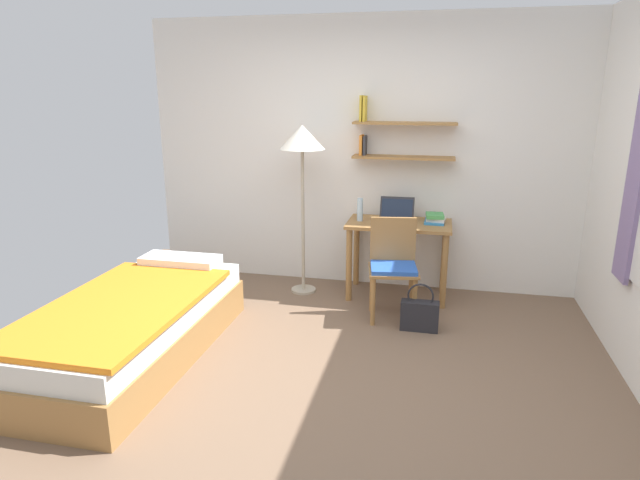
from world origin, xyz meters
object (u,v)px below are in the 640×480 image
object	(u,v)px
standing_lamp	(302,146)
water_bottle	(360,209)
laptop	(396,216)
desk	(399,237)
book_stack	(435,219)
handbag	(420,314)
desk_chair	(393,263)
bed	(133,327)

from	to	relation	value
standing_lamp	water_bottle	world-z (taller)	standing_lamp
laptop	water_bottle	xyz separation A→B (m)	(-0.34, -0.05, 0.05)
desk	standing_lamp	bearing A→B (deg)	-174.61
desk	book_stack	world-z (taller)	book_stack
standing_lamp	laptop	xyz separation A→B (m)	(0.88, 0.11, -0.64)
desk	handbag	world-z (taller)	desk
standing_lamp	book_stack	size ratio (longest dim) A/B	6.76
desk	desk_chair	distance (m)	0.51
water_bottle	handbag	xyz separation A→B (m)	(0.62, -0.73, -0.70)
bed	book_stack	distance (m)	2.79
laptop	water_bottle	world-z (taller)	laptop
desk_chair	book_stack	distance (m)	0.70
desk_chair	book_stack	bearing A→B (deg)	59.19
handbag	water_bottle	bearing A→B (deg)	130.35
book_stack	handbag	distance (m)	1.02
desk	laptop	bearing A→B (deg)	138.40
desk_chair	standing_lamp	xyz separation A→B (m)	(-0.90, 0.41, 0.94)
desk	water_bottle	distance (m)	0.45
handbag	bed	bearing A→B (deg)	-155.47
laptop	book_stack	xyz separation A→B (m)	(0.36, 0.03, -0.02)
laptop	desk_chair	bearing A→B (deg)	-86.91
desk	water_bottle	size ratio (longest dim) A/B	4.40
desk_chair	book_stack	xyz separation A→B (m)	(0.33, 0.55, 0.28)
standing_lamp	water_bottle	bearing A→B (deg)	7.22
bed	handbag	xyz separation A→B (m)	(2.04, 0.93, -0.10)
standing_lamp	desk_chair	bearing A→B (deg)	-24.54
bed	standing_lamp	bearing A→B (deg)	60.87
desk	laptop	world-z (taller)	laptop
desk_chair	water_bottle	world-z (taller)	water_bottle
bed	book_stack	world-z (taller)	book_stack
desk	bed	bearing A→B (deg)	-136.92
desk	standing_lamp	size ratio (longest dim) A/B	0.60
desk_chair	handbag	xyz separation A→B (m)	(0.25, -0.25, -0.34)
desk	handbag	size ratio (longest dim) A/B	2.36
desk	desk_chair	world-z (taller)	desk_chair
laptop	water_bottle	distance (m)	0.34
desk_chair	laptop	size ratio (longest dim) A/B	2.65
water_bottle	bed	bearing A→B (deg)	-130.63
laptop	bed	bearing A→B (deg)	-135.94
desk	handbag	distance (m)	0.90
desk_chair	standing_lamp	bearing A→B (deg)	155.46
bed	desk	world-z (taller)	desk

